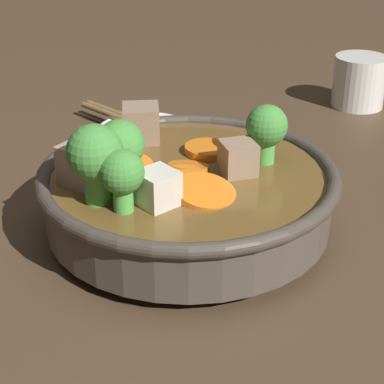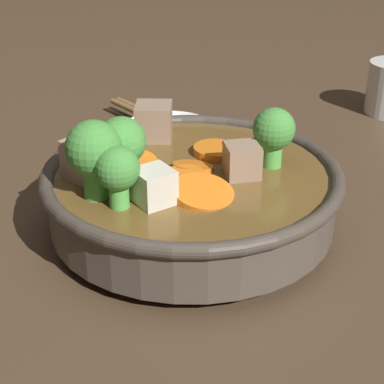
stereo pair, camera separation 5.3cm
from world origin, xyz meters
The scene contains 4 objects.
ground_plane centered at (0.00, 0.00, 0.00)m, with size 3.00×3.00×0.00m, color #4C3826.
stirfry_bowl centered at (0.00, 0.00, 0.04)m, with size 0.25×0.25×0.11m.
side_saucer centered at (-0.05, 0.20, 0.01)m, with size 0.11×0.11×0.01m.
chopsticks_pair centered at (-0.05, 0.20, 0.02)m, with size 0.16×0.15×0.01m.
Camera 2 is at (0.05, -0.47, 0.28)m, focal length 60.00 mm.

